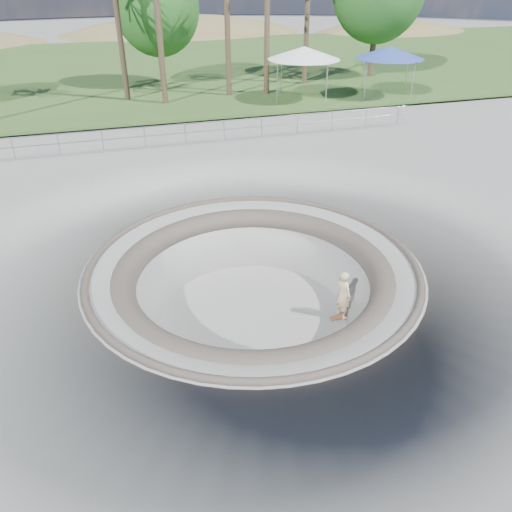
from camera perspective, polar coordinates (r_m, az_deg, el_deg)
The scene contains 10 objects.
ground at distance 15.38m, azimuth -0.33°, elevation -1.02°, with size 180.00×180.00×0.00m, color gray.
skate_bowl at distance 16.40m, azimuth -0.31°, elevation -6.48°, with size 14.00×14.00×4.10m.
grass_strip at distance 47.38m, azimuth -12.85°, elevation 20.26°, with size 180.00×36.00×0.12m.
distant_hills at distance 71.75m, azimuth -10.92°, elevation 17.81°, with size 103.20×45.00×28.60m.
safety_railing at distance 25.92m, azimuth -8.09°, elevation 13.71°, with size 25.00×0.06×1.03m.
skateboard at distance 16.49m, azimuth 9.69°, elevation -6.80°, with size 0.81×0.31×0.08m.
skater at distance 15.99m, azimuth 9.95°, elevation -4.37°, with size 0.61×0.40×1.67m, color beige.
canopy_white at distance 34.03m, azimuth 5.52°, elevation 22.08°, with size 5.93×5.93×3.28m.
canopy_blue at distance 35.98m, azimuth 15.07°, elevation 21.53°, with size 5.69×5.69×3.15m.
bushy_tree_mid at distance 38.84m, azimuth -11.25°, elevation 26.02°, with size 5.82×5.29×8.40m.
Camera 1 is at (-3.70, -12.59, 8.02)m, focal length 35.00 mm.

